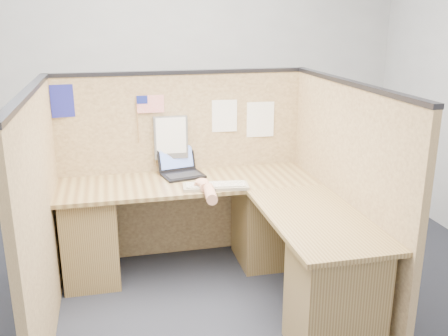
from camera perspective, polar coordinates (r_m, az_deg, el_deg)
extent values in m
plane|color=black|center=(3.52, -2.01, -16.35)|extent=(5.00, 5.00, 0.00)
plane|color=#A8AAAE|center=(5.19, -7.05, 10.98)|extent=(5.00, 0.00, 5.00)
cube|color=brown|center=(4.10, -4.81, 0.16)|extent=(2.05, 0.05, 1.50)
cube|color=#232328|center=(3.95, -5.09, 10.84)|extent=(2.05, 0.06, 0.03)
cube|color=brown|center=(3.25, -20.18, -5.50)|extent=(0.05, 1.80, 1.50)
cube|color=#232328|center=(3.05, -21.65, 7.91)|extent=(0.06, 1.80, 0.03)
cube|color=brown|center=(3.57, 13.52, -2.88)|extent=(0.05, 1.80, 1.50)
cube|color=#232328|center=(3.39, 14.42, 9.37)|extent=(0.06, 1.80, 0.03)
cube|color=brown|center=(3.81, -4.08, -1.73)|extent=(1.95, 0.60, 0.03)
cube|color=brown|center=(3.20, 10.59, -5.75)|extent=(0.60, 1.15, 0.03)
cube|color=brown|center=(3.91, -14.99, -7.55)|extent=(0.40, 0.50, 0.70)
cube|color=brown|center=(4.07, 4.45, -5.99)|extent=(0.40, 0.50, 0.70)
cube|color=brown|center=(3.10, 12.61, -14.19)|extent=(0.50, 0.40, 0.70)
cube|color=black|center=(3.91, -4.70, -0.86)|extent=(0.35, 0.29, 0.02)
cube|color=black|center=(4.02, -5.05, 1.26)|extent=(0.31, 0.13, 0.21)
cube|color=#455A94|center=(4.01, -5.03, 1.23)|extent=(0.27, 0.11, 0.17)
cube|color=gray|center=(3.64, -0.95, -2.12)|extent=(0.49, 0.22, 0.02)
cube|color=silver|center=(3.63, -0.95, -1.88)|extent=(0.44, 0.18, 0.01)
ellipsoid|color=silver|center=(3.62, -2.51, -2.02)|extent=(0.12, 0.09, 0.05)
ellipsoid|color=tan|center=(3.61, -2.50, -1.63)|extent=(0.10, 0.12, 0.05)
cylinder|color=tan|center=(3.57, -2.25, -2.15)|extent=(0.07, 0.05, 0.07)
cylinder|color=tan|center=(3.43, -1.59, -2.95)|extent=(0.11, 0.29, 0.09)
cube|color=navy|center=(3.92, -17.89, 7.29)|extent=(0.18, 0.02, 0.24)
cylinder|color=olive|center=(3.93, -9.86, 5.51)|extent=(0.01, 0.01, 0.37)
cube|color=red|center=(3.91, -8.41, 7.24)|extent=(0.21, 0.00, 0.14)
cube|color=navy|center=(3.90, -9.35, 7.71)|extent=(0.08, 0.00, 0.06)
cube|color=slate|center=(3.97, -6.10, 3.48)|extent=(0.27, 0.05, 0.34)
cube|color=white|center=(3.94, -6.07, 3.70)|extent=(0.23, 0.01, 0.29)
cube|color=white|center=(4.04, 0.06, 5.97)|extent=(0.20, 0.02, 0.26)
cube|color=white|center=(4.12, 4.18, 5.55)|extent=(0.23, 0.02, 0.29)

